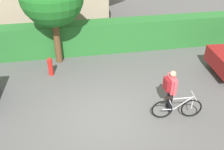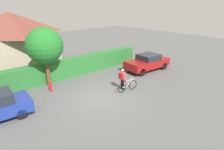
{
  "view_description": "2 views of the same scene",
  "coord_description": "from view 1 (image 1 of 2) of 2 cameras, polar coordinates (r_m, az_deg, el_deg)",
  "views": [
    {
      "loc": [
        -0.97,
        -6.63,
        5.78
      ],
      "look_at": [
        0.36,
        0.79,
        1.08
      ],
      "focal_mm": 41.61,
      "sensor_mm": 36.0,
      "label": 1
    },
    {
      "loc": [
        -6.86,
        -9.39,
        5.93
      ],
      "look_at": [
        1.63,
        0.42,
        1.1
      ],
      "focal_mm": 31.5,
      "sensor_mm": 36.0,
      "label": 2
    }
  ],
  "objects": [
    {
      "name": "fire_hydrant",
      "position": [
        11.04,
        -13.41,
        1.91
      ],
      "size": [
        0.2,
        0.2,
        0.81
      ],
      "color": "red",
      "rests_on": "ground"
    },
    {
      "name": "ground_plane",
      "position": [
        8.85,
        -1.43,
        -8.86
      ],
      "size": [
        60.0,
        60.0,
        0.0
      ],
      "primitive_type": "plane",
      "color": "#545454"
    },
    {
      "name": "person_rider",
      "position": [
        8.76,
        12.7,
        -2.64
      ],
      "size": [
        0.35,
        0.64,
        1.54
      ],
      "color": "black",
      "rests_on": "ground"
    },
    {
      "name": "bicycle",
      "position": [
        8.8,
        14.07,
        -7.06
      ],
      "size": [
        1.67,
        0.5,
        0.88
      ],
      "color": "black",
      "rests_on": "ground"
    },
    {
      "name": "hedge_row",
      "position": [
        12.57,
        -4.96,
        8.22
      ],
      "size": [
        15.93,
        0.9,
        1.5
      ],
      "primitive_type": "cube",
      "color": "#286C2C",
      "rests_on": "ground"
    }
  ]
}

